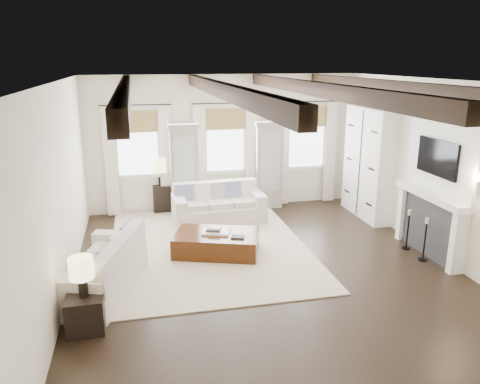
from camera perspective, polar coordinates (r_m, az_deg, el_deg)
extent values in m
plane|color=black|center=(8.26, 3.22, -9.46)|extent=(7.50, 7.50, 0.00)
cube|color=white|center=(11.28, -1.86, 6.02)|extent=(6.50, 0.04, 3.20)
cube|color=white|center=(4.44, 17.04, -10.64)|extent=(6.50, 0.04, 3.20)
cube|color=white|center=(7.52, -21.16, -0.10)|extent=(0.04, 7.50, 3.20)
cube|color=white|center=(9.14, 23.42, 2.36)|extent=(0.04, 7.50, 3.20)
cube|color=white|center=(7.47, 3.61, 13.32)|extent=(6.50, 7.50, 0.04)
cube|color=black|center=(7.18, -13.90, 11.84)|extent=(0.16, 7.40, 0.22)
cube|color=black|center=(7.30, -2.20, 12.34)|extent=(0.16, 7.40, 0.22)
cube|color=black|center=(7.72, 9.08, 12.35)|extent=(0.16, 7.40, 0.22)
cube|color=black|center=(8.36, 18.57, 11.99)|extent=(0.16, 7.40, 0.22)
cube|color=white|center=(11.05, -12.38, 5.72)|extent=(0.90, 0.03, 1.45)
cube|color=olive|center=(10.91, -12.54, 8.40)|extent=(0.94, 0.04, 0.50)
cube|color=white|center=(11.04, -15.48, 3.49)|extent=(0.28, 0.08, 2.50)
cube|color=white|center=(11.04, -9.04, 3.87)|extent=(0.28, 0.08, 2.50)
cylinder|color=black|center=(10.82, -12.66, 10.31)|extent=(1.60, 0.02, 0.02)
cube|color=white|center=(11.24, -1.83, 6.25)|extent=(0.90, 0.03, 1.45)
cube|color=olive|center=(11.11, -1.79, 8.89)|extent=(0.94, 0.04, 0.50)
cube|color=white|center=(11.12, -4.86, 4.10)|extent=(0.28, 0.08, 2.50)
cube|color=white|center=(11.35, 1.37, 4.39)|extent=(0.28, 0.08, 2.50)
cylinder|color=black|center=(11.02, -1.76, 10.77)|extent=(1.60, 0.02, 0.02)
cube|color=white|center=(11.79, 8.06, 6.56)|extent=(0.90, 0.03, 1.45)
cube|color=olive|center=(11.67, 8.27, 9.08)|extent=(0.94, 0.04, 0.50)
cube|color=white|center=(11.57, 5.28, 4.55)|extent=(0.28, 0.08, 2.50)
cube|color=white|center=(12.00, 10.94, 4.74)|extent=(0.28, 0.08, 2.50)
cylinder|color=black|center=(11.58, 8.43, 10.86)|extent=(1.60, 0.02, 0.02)
cube|color=#A69D90|center=(11.04, -6.85, 2.52)|extent=(0.64, 0.38, 2.00)
cube|color=#B2B7BA|center=(10.82, -6.76, 3.06)|extent=(0.48, 0.02, 1.40)
cube|color=#A69D90|center=(10.85, -7.03, 7.98)|extent=(0.70, 0.42, 0.12)
cube|color=#A69D90|center=(11.42, 3.44, 3.06)|extent=(0.64, 0.38, 2.00)
cube|color=#B2B7BA|center=(11.20, 3.74, 3.58)|extent=(0.48, 0.02, 1.40)
cube|color=#A69D90|center=(11.24, 3.53, 8.34)|extent=(0.70, 0.42, 0.12)
cube|color=#262628|center=(9.36, 22.27, -3.91)|extent=(0.18, 1.50, 1.10)
cube|color=black|center=(9.40, 22.03, -4.79)|extent=(0.10, 0.90, 0.70)
cube|color=white|center=(8.73, 25.08, -5.66)|extent=(0.26, 0.14, 1.10)
cube|color=white|center=(9.99, 19.45, -2.42)|extent=(0.26, 0.14, 1.10)
cube|color=white|center=(9.15, 22.31, -0.35)|extent=(0.32, 1.90, 0.12)
cube|color=white|center=(9.02, 23.51, 5.44)|extent=(0.10, 1.90, 1.80)
cube|color=black|center=(9.02, 22.98, 3.88)|extent=(0.07, 1.10, 0.64)
cylinder|color=#FFD899|center=(8.24, 27.17, 1.63)|extent=(0.10, 0.10, 0.14)
cube|color=silver|center=(11.05, 15.35, 3.40)|extent=(0.40, 1.70, 2.50)
cube|color=black|center=(10.95, 14.37, 3.37)|extent=(0.01, 0.02, 2.40)
cube|color=beige|center=(9.23, -3.83, -6.58)|extent=(3.69, 4.85, 0.02)
cube|color=beige|center=(10.50, -2.59, -2.67)|extent=(2.05, 0.99, 0.38)
cube|color=beige|center=(10.70, -3.03, 0.10)|extent=(1.93, 0.29, 0.48)
cube|color=beige|center=(10.26, -7.43, -1.38)|extent=(0.29, 0.87, 0.25)
cube|color=beige|center=(10.62, 2.04, -0.66)|extent=(0.29, 0.87, 0.25)
cube|color=beige|center=(10.28, -5.58, -1.63)|extent=(0.56, 0.60, 0.13)
cube|color=beige|center=(10.38, -2.55, -1.39)|extent=(0.56, 0.60, 0.13)
cube|color=beige|center=(10.51, 0.41, -1.16)|extent=(0.56, 0.60, 0.13)
cube|color=slate|center=(10.42, -6.71, -0.26)|extent=(0.41, 0.23, 0.42)
cube|color=silver|center=(10.47, -4.77, -0.12)|extent=(0.41, 0.23, 0.42)
cube|color=beige|center=(10.54, -2.84, 0.02)|extent=(0.41, 0.23, 0.42)
cube|color=slate|center=(10.62, -0.95, 0.16)|extent=(0.41, 0.23, 0.42)
cube|color=silver|center=(10.71, 0.92, 0.29)|extent=(0.41, 0.23, 0.42)
cube|color=beige|center=(7.80, -16.60, -10.16)|extent=(1.51, 2.23, 0.39)
cube|color=beige|center=(7.50, -14.32, -7.39)|extent=(0.80, 1.92, 0.49)
cube|color=beige|center=(8.43, -14.56, -5.60)|extent=(0.91, 0.51, 0.25)
cube|color=beige|center=(6.93, -19.53, -10.91)|extent=(0.91, 0.51, 0.25)
cube|color=beige|center=(8.19, -15.62, -6.79)|extent=(0.72, 0.70, 0.14)
cube|color=beige|center=(7.71, -17.09, -8.37)|extent=(0.72, 0.70, 0.14)
cube|color=beige|center=(7.24, -18.76, -10.15)|extent=(0.72, 0.70, 0.14)
cube|color=slate|center=(8.18, -13.76, -5.14)|extent=(0.33, 0.45, 0.42)
cube|color=silver|center=(7.75, -14.90, -6.41)|extent=(0.33, 0.45, 0.42)
cube|color=beige|center=(7.33, -16.19, -7.82)|extent=(0.33, 0.45, 0.42)
cube|color=slate|center=(6.93, -17.64, -9.39)|extent=(0.33, 0.45, 0.42)
cube|color=black|center=(8.83, -2.85, -6.27)|extent=(1.77, 1.40, 0.40)
cube|color=white|center=(8.79, -2.94, -4.84)|extent=(0.60, 0.52, 0.04)
cube|color=#262628|center=(8.77, -3.25, -4.61)|extent=(0.31, 0.27, 0.04)
cube|color=beige|center=(8.75, -3.15, -4.41)|extent=(0.26, 0.23, 0.03)
cube|color=#262628|center=(8.54, -0.28, -5.50)|extent=(0.29, 0.25, 0.03)
cube|color=black|center=(6.81, -18.30, -13.82)|extent=(0.49, 0.49, 0.49)
cylinder|color=black|center=(6.64, -18.59, -10.94)|extent=(0.13, 0.13, 0.27)
cylinder|color=#F9D89E|center=(6.52, -18.80, -8.74)|extent=(0.32, 0.32, 0.29)
cube|color=black|center=(11.38, -9.45, -0.69)|extent=(0.43, 0.43, 0.65)
cylinder|color=black|center=(11.25, -9.56, 1.70)|extent=(0.15, 0.15, 0.33)
cylinder|color=#F9D89E|center=(11.18, -9.64, 3.37)|extent=(0.39, 0.39, 0.35)
cylinder|color=black|center=(9.24, 21.37, -7.67)|extent=(0.16, 0.16, 0.02)
cylinder|color=black|center=(9.11, 21.59, -5.66)|extent=(0.03, 0.03, 0.72)
cylinder|color=beige|center=(8.98, 21.85, -3.28)|extent=(0.06, 0.06, 0.10)
cylinder|color=black|center=(9.66, 19.57, -6.46)|extent=(0.16, 0.16, 0.02)
cylinder|color=black|center=(9.54, 19.76, -4.57)|extent=(0.03, 0.03, 0.70)
cylinder|color=beige|center=(9.42, 19.98, -2.36)|extent=(0.06, 0.06, 0.10)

